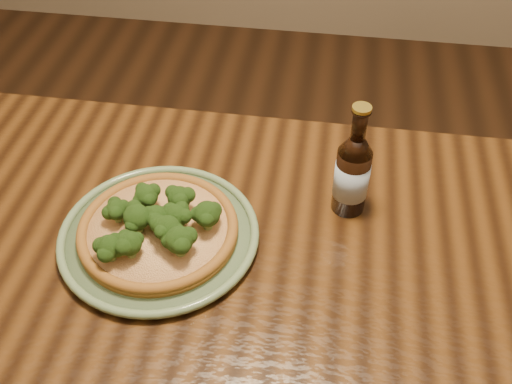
# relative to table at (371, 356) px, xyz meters

# --- Properties ---
(table) EXTENTS (1.60, 0.90, 0.75)m
(table) POSITION_rel_table_xyz_m (0.00, 0.00, 0.00)
(table) COLOR #42250E
(table) RESTS_ON ground
(plate) EXTENTS (0.32, 0.32, 0.02)m
(plate) POSITION_rel_table_xyz_m (-0.35, 0.10, 0.10)
(plate) COLOR #678058
(plate) RESTS_ON table
(pizza) EXTENTS (0.25, 0.25, 0.07)m
(pizza) POSITION_rel_table_xyz_m (-0.35, 0.10, 0.12)
(pizza) COLOR brown
(pizza) RESTS_ON plate
(beer_bottle) EXTENTS (0.06, 0.06, 0.21)m
(beer_bottle) POSITION_rel_table_xyz_m (-0.05, 0.22, 0.17)
(beer_bottle) COLOR black
(beer_bottle) RESTS_ON table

